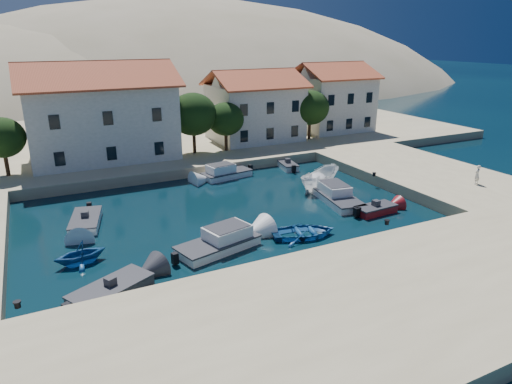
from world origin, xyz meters
TOP-DOWN VIEW (x-y plane):
  - ground at (0.00, 0.00)m, footprint 400.00×400.00m
  - quay_south at (0.00, -6.00)m, footprint 52.00×12.00m
  - quay_east at (20.50, 10.00)m, footprint 11.00×20.00m
  - quay_north at (2.00, 38.00)m, footprint 80.00×36.00m
  - hills at (20.64, 123.62)m, footprint 254.00×176.00m
  - building_left at (-6.00, 28.00)m, footprint 14.70×9.45m
  - building_mid at (12.00, 29.00)m, footprint 10.50×8.40m
  - building_right at (24.00, 30.00)m, footprint 9.45×8.40m
  - trees at (4.51, 25.46)m, footprint 37.30×5.30m
  - bollards at (2.80, 3.87)m, footprint 29.36×9.56m
  - motorboat_grey_sw at (-9.97, 1.68)m, footprint 4.80×3.77m
  - cabin_cruiser_south at (-2.87, 4.21)m, footprint 5.86×3.62m
  - rowboat_south at (3.14, 3.53)m, footprint 5.06×4.12m
  - motorboat_red_se at (10.46, 4.74)m, footprint 3.45×1.71m
  - cabin_cruiser_east at (9.27, 7.97)m, footprint 3.15×5.92m
  - boat_east at (9.95, 11.69)m, footprint 5.44×3.78m
  - motorboat_white_ne at (10.74, 18.73)m, footprint 1.93×3.27m
  - rowboat_west at (-11.00, 6.19)m, footprint 3.36×3.01m
  - motorboat_white_west at (-9.96, 12.32)m, footprint 2.92×4.75m
  - cabin_cruiser_north at (3.83, 18.59)m, footprint 5.09×2.82m
  - pedestrian at (20.97, 4.28)m, footprint 0.69×0.54m

SIDE VIEW (x-z plane):
  - hills at x=20.64m, z-range -72.90..26.10m
  - ground at x=0.00m, z-range 0.00..0.00m
  - rowboat_south at x=3.14m, z-range -0.46..0.46m
  - boat_east at x=9.95m, z-range -0.98..0.98m
  - rowboat_west at x=-11.00m, z-range -0.79..0.79m
  - motorboat_white_west at x=-9.96m, z-range -0.33..0.92m
  - motorboat_grey_sw at x=-9.97m, z-range -0.33..0.92m
  - motorboat_red_se at x=10.46m, z-range -0.33..0.92m
  - motorboat_white_ne at x=10.74m, z-range -0.33..0.92m
  - cabin_cruiser_south at x=-2.87m, z-range -0.32..1.28m
  - cabin_cruiser_east at x=9.27m, z-range -0.32..1.28m
  - cabin_cruiser_north at x=3.83m, z-range -0.32..1.28m
  - quay_south at x=0.00m, z-range 0.00..1.00m
  - quay_east at x=20.50m, z-range 0.00..1.00m
  - quay_north at x=2.00m, z-range 0.00..1.00m
  - bollards at x=2.80m, z-range 1.00..1.30m
  - pedestrian at x=20.97m, z-range 1.00..2.67m
  - trees at x=4.51m, z-range 1.61..8.06m
  - building_mid at x=12.00m, z-range 1.07..9.37m
  - building_right at x=24.00m, z-range 1.07..9.87m
  - building_left at x=-6.00m, z-range 1.09..10.79m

